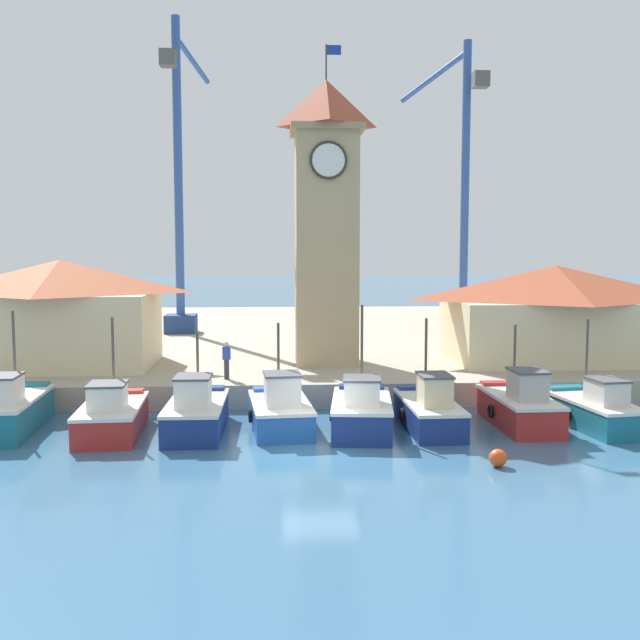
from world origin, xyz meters
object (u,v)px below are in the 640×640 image
(fishing_boat_left_inner, at_px, (196,412))
(fishing_boat_right_outer, at_px, (594,410))
(fishing_boat_mid_right, at_px, (429,410))
(warehouse_left, at_px, (61,312))
(fishing_boat_right_inner, at_px, (519,406))
(port_crane_far, at_px, (463,218))
(warehouse_right, at_px, (555,312))
(mooring_buoy, at_px, (498,458))
(clock_tower, at_px, (326,216))
(dock_worker_near_tower, at_px, (227,360))
(port_crane_near, at_px, (179,213))
(fishing_boat_far_left, at_px, (11,411))
(fishing_boat_mid_left, at_px, (280,410))
(fishing_boat_left_outer, at_px, (112,415))
(fishing_boat_center, at_px, (362,411))

(fishing_boat_left_inner, height_order, fishing_boat_right_outer, fishing_boat_right_outer)
(fishing_boat_mid_right, distance_m, warehouse_left, 18.40)
(warehouse_left, bearing_deg, fishing_boat_right_inner, -25.08)
(fishing_boat_right_outer, height_order, port_crane_far, port_crane_far)
(warehouse_right, relative_size, mooring_buoy, 19.30)
(fishing_boat_right_outer, bearing_deg, clock_tower, 134.29)
(fishing_boat_right_inner, bearing_deg, dock_worker_near_tower, 156.04)
(clock_tower, relative_size, warehouse_left, 1.69)
(fishing_boat_right_inner, distance_m, warehouse_right, 10.71)
(port_crane_near, bearing_deg, warehouse_right, -34.08)
(warehouse_left, bearing_deg, fishing_boat_mid_right, -30.33)
(fishing_boat_far_left, bearing_deg, fishing_boat_mid_left, -1.23)
(fishing_boat_far_left, bearing_deg, port_crane_far, 46.27)
(fishing_boat_far_left, height_order, fishing_boat_left_outer, fishing_boat_far_left)
(fishing_boat_left_inner, bearing_deg, fishing_boat_mid_left, 5.61)
(port_crane_near, distance_m, port_crane_far, 18.98)
(fishing_boat_right_inner, xyz_separation_m, clock_tower, (-6.59, 9.08, 7.37))
(warehouse_right, distance_m, mooring_buoy, 16.23)
(fishing_boat_left_inner, xyz_separation_m, fishing_boat_right_inner, (11.92, 0.23, 0.02))
(warehouse_left, height_order, mooring_buoy, warehouse_left)
(fishing_boat_mid_left, xyz_separation_m, warehouse_right, (13.68, 9.13, 2.72))
(fishing_boat_far_left, distance_m, fishing_boat_left_outer, 3.75)
(clock_tower, xyz_separation_m, dock_worker_near_tower, (-4.55, -4.13, -6.26))
(mooring_buoy, bearing_deg, fishing_boat_right_inner, 65.11)
(fishing_boat_mid_left, bearing_deg, fishing_boat_left_outer, -176.40)
(port_crane_near, xyz_separation_m, mooring_buoy, (12.87, -27.75, -8.59))
(fishing_boat_left_inner, height_order, fishing_boat_right_inner, fishing_boat_right_inner)
(fishing_boat_center, relative_size, warehouse_left, 0.56)
(fishing_boat_right_inner, distance_m, mooring_buoy, 5.57)
(fishing_boat_left_outer, relative_size, fishing_boat_right_outer, 1.00)
(fishing_boat_mid_right, relative_size, warehouse_right, 0.47)
(clock_tower, relative_size, port_crane_far, 0.78)
(fishing_boat_left_inner, relative_size, fishing_boat_right_outer, 1.02)
(fishing_boat_center, distance_m, fishing_boat_right_outer, 8.64)
(fishing_boat_right_outer, relative_size, mooring_buoy, 8.82)
(fishing_boat_far_left, height_order, port_crane_near, port_crane_near)
(clock_tower, distance_m, port_crane_near, 16.15)
(fishing_boat_mid_right, relative_size, dock_worker_near_tower, 3.06)
(fishing_boat_center, relative_size, warehouse_right, 0.47)
(fishing_boat_right_inner, bearing_deg, mooring_buoy, -114.89)
(fishing_boat_left_inner, distance_m, clock_tower, 13.02)
(fishing_boat_right_inner, xyz_separation_m, port_crane_near, (-15.21, 22.72, 8.10))
(fishing_boat_right_inner, bearing_deg, fishing_boat_right_outer, -8.90)
(fishing_boat_left_inner, xyz_separation_m, warehouse_right, (16.71, 9.43, 2.70))
(clock_tower, bearing_deg, fishing_boat_far_left, -143.78)
(fishing_boat_center, xyz_separation_m, clock_tower, (-0.63, 9.47, 7.39))
(fishing_boat_center, bearing_deg, fishing_boat_right_outer, -0.20)
(fishing_boat_right_outer, bearing_deg, fishing_boat_right_inner, 171.10)
(fishing_boat_far_left, xyz_separation_m, port_crane_near, (3.40, 22.45, 8.08))
(warehouse_right, bearing_deg, fishing_boat_left_inner, -150.56)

